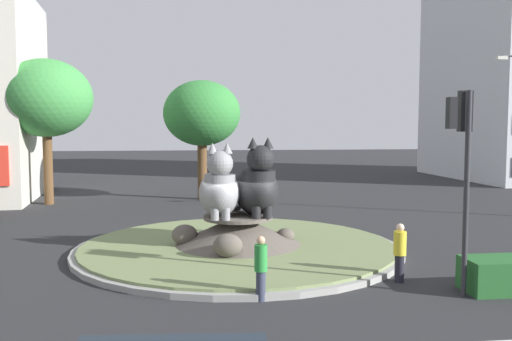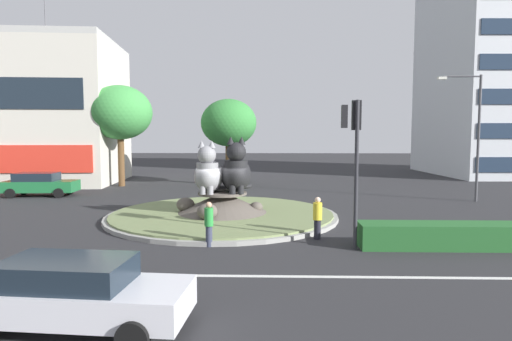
% 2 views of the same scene
% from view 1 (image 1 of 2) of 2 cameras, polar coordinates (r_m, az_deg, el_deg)
% --- Properties ---
extents(ground_plane, '(160.00, 160.00, 0.00)m').
position_cam_1_polar(ground_plane, '(19.71, -1.86, -8.30)').
color(ground_plane, '#28282B').
extents(roundabout_island, '(11.41, 11.41, 1.27)m').
position_cam_1_polar(roundabout_island, '(19.62, -1.90, -7.22)').
color(roundabout_island, gray).
rests_on(roundabout_island, ground).
extents(cat_statue_grey, '(1.70, 2.64, 2.58)m').
position_cam_1_polar(cat_statue_grey, '(19.09, -3.76, -1.99)').
color(cat_statue_grey, gray).
rests_on(cat_statue_grey, roundabout_island).
extents(cat_statue_black, '(1.78, 2.82, 2.76)m').
position_cam_1_polar(cat_statue_black, '(19.42, 0.12, -1.67)').
color(cat_statue_black, black).
rests_on(cat_statue_black, roundabout_island).
extents(traffic_light_mast, '(0.73, 0.51, 5.31)m').
position_cam_1_polar(traffic_light_mast, '(15.13, 20.55, 2.32)').
color(traffic_light_mast, '#2D2D33').
rests_on(traffic_light_mast, ground).
extents(broadleaf_tree_behind_island, '(5.09, 5.09, 8.10)m').
position_cam_1_polar(broadleaf_tree_behind_island, '(33.04, -20.83, 6.94)').
color(broadleaf_tree_behind_island, brown).
rests_on(broadleaf_tree_behind_island, ground).
extents(second_tree_near_tower, '(4.58, 4.58, 7.10)m').
position_cam_1_polar(second_tree_near_tower, '(33.16, -5.60, 5.83)').
color(second_tree_near_tower, brown).
rests_on(second_tree_near_tower, ground).
extents(pedestrian_yellow_shirt, '(0.36, 0.36, 1.67)m').
position_cam_1_polar(pedestrian_yellow_shirt, '(16.27, 14.59, -8.05)').
color(pedestrian_yellow_shirt, black).
rests_on(pedestrian_yellow_shirt, ground).
extents(pedestrian_green_shirt, '(0.32, 0.32, 1.66)m').
position_cam_1_polar(pedestrian_green_shirt, '(14.10, 0.50, -9.87)').
color(pedestrian_green_shirt, '#33384C').
rests_on(pedestrian_green_shirt, ground).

